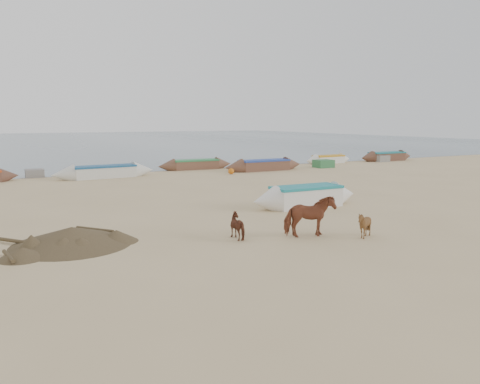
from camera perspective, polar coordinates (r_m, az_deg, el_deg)
name	(u,v)px	position (r m, az deg, el deg)	size (l,w,h in m)	color
ground	(294,236)	(16.35, 6.55, -5.37)	(140.00, 140.00, 0.00)	tan
sea	(48,141)	(95.59, -22.39, 5.76)	(160.00, 160.00, 0.00)	slate
cow_adult	(309,216)	(16.17, 8.44, -2.96)	(0.77, 1.70, 1.44)	brown
calf_front	(364,225)	(16.44, 14.91, -3.89)	(0.74, 0.83, 0.92)	brown
calf_right	(240,226)	(15.85, 0.00, -4.13)	(0.87, 0.75, 0.88)	brown
near_canoe	(306,196)	(21.79, 8.07, -0.52)	(5.54, 1.32, 0.98)	white
debris_pile	(72,236)	(16.10, -19.81, -5.02)	(3.84, 3.84, 0.57)	brown
waterline_canoes	(151,169)	(35.15, -10.84, 2.80)	(55.81, 4.79, 0.86)	brown
beach_clutter	(206,169)	(35.81, -4.20, 2.87)	(48.41, 5.47, 0.64)	#285A3C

